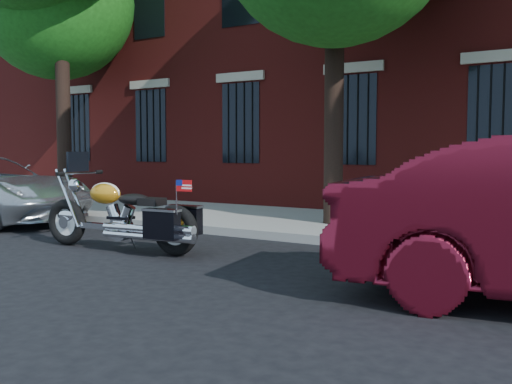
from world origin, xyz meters
The scene contains 4 objects.
ground centered at (0.00, 0.00, 0.00)m, with size 120.00×120.00×0.00m, color black.
curb centered at (0.00, 1.38, 0.07)m, with size 40.00×0.16×0.15m, color gray.
sidewalk centered at (0.00, 3.26, 0.07)m, with size 40.00×3.60×0.15m, color gray.
motorcycle centered at (-1.27, -0.74, 0.51)m, with size 3.00×0.99×1.50m.
Camera 1 is at (4.90, -6.96, 1.54)m, focal length 40.00 mm.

